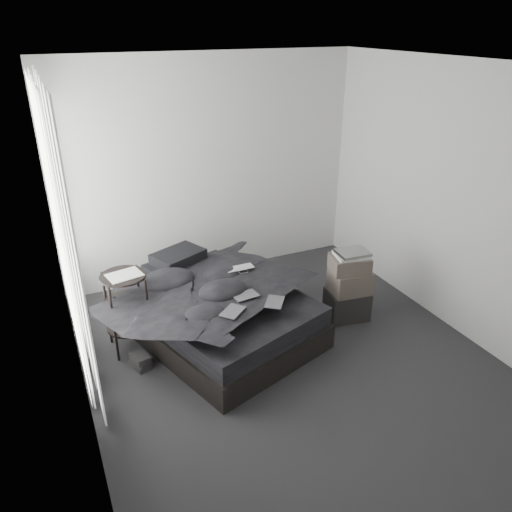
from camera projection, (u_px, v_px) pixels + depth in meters
name	position (u px, v px, depth m)	size (l,w,h in m)	color
floor	(291.00, 362.00, 4.66)	(3.60, 4.20, 0.01)	#2A2A2C
ceiling	(303.00, 66.00, 3.54)	(3.60, 4.20, 0.01)	white
wall_back	(210.00, 170.00, 5.83)	(3.60, 0.01, 2.60)	silver
wall_front	(508.00, 390.00, 2.38)	(3.60, 0.01, 2.60)	silver
wall_left	(67.00, 276.00, 3.43)	(0.01, 4.20, 2.60)	silver
wall_right	(461.00, 203.00, 4.78)	(0.01, 4.20, 2.60)	silver
window_left	(57.00, 225.00, 4.16)	(0.02, 2.00, 2.30)	white
curtain_left	(65.00, 231.00, 4.20)	(0.06, 2.12, 2.48)	white
bed	(219.00, 324.00, 5.01)	(1.38, 1.83, 0.25)	black
mattress	(219.00, 305.00, 4.92)	(1.33, 1.77, 0.20)	black
duvet	(221.00, 289.00, 4.80)	(1.35, 1.56, 0.21)	black
pillow_lower	(173.00, 268.00, 5.29)	(0.55, 0.37, 0.12)	black
pillow_upper	(178.00, 257.00, 5.27)	(0.51, 0.35, 0.12)	black
laptop	(241.00, 264.00, 5.01)	(0.29, 0.19, 0.02)	silver
comic_a	(233.00, 305.00, 4.32)	(0.23, 0.15, 0.01)	black
comic_b	(245.00, 289.00, 4.57)	(0.23, 0.15, 0.01)	black
comic_c	(275.00, 295.00, 4.46)	(0.23, 0.15, 0.01)	black
side_stand	(128.00, 312.00, 4.71)	(0.42, 0.42, 0.78)	black
papers	(124.00, 275.00, 4.54)	(0.30, 0.22, 0.02)	white
floor_books	(141.00, 362.00, 4.56)	(0.13, 0.19, 0.13)	black
box_lower	(347.00, 304.00, 5.31)	(0.42, 0.33, 0.31)	black
box_mid	(350.00, 281.00, 5.18)	(0.40, 0.31, 0.24)	#564C44
box_upper	(350.00, 264.00, 5.10)	(0.38, 0.30, 0.17)	#564C44
art_book_white	(351.00, 255.00, 5.06)	(0.32, 0.26, 0.03)	silver
art_book_snake	(353.00, 252.00, 5.04)	(0.31, 0.25, 0.03)	silver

